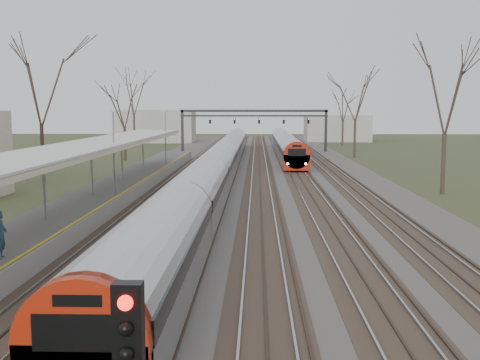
% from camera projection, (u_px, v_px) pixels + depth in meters
% --- Properties ---
extents(track_bed, '(24.00, 160.00, 0.22)m').
position_uv_depth(track_bed, '(252.00, 174.00, 56.34)').
color(track_bed, '#474442').
rests_on(track_bed, ground).
extents(platform, '(3.50, 69.00, 1.00)m').
position_uv_depth(platform, '(107.00, 196.00, 39.18)').
color(platform, '#9E9B93').
rests_on(platform, ground).
extents(canopy, '(4.10, 50.00, 3.11)m').
position_uv_depth(canopy, '(86.00, 147.00, 34.30)').
color(canopy, slate).
rests_on(canopy, platform).
extents(signal_gantry, '(21.00, 0.59, 6.08)m').
position_uv_depth(signal_gantry, '(254.00, 118.00, 85.54)').
color(signal_gantry, black).
rests_on(signal_gantry, ground).
extents(tree_west_far, '(5.50, 5.50, 11.33)m').
position_uv_depth(tree_west_far, '(40.00, 86.00, 48.95)').
color(tree_west_far, '#2D231C').
rests_on(tree_west_far, ground).
extents(tree_east_far, '(5.00, 5.00, 10.30)m').
position_uv_depth(tree_east_far, '(446.00, 92.00, 42.20)').
color(tree_east_far, '#2D231C').
rests_on(tree_east_far, ground).
extents(train_near, '(2.62, 90.21, 3.05)m').
position_uv_depth(train_near, '(222.00, 160.00, 55.54)').
color(train_near, '#9FA2A9').
rests_on(train_near, ground).
extents(train_far, '(2.62, 45.21, 3.05)m').
position_uv_depth(train_far, '(286.00, 145.00, 79.26)').
color(train_far, '#9FA2A9').
rests_on(train_far, ground).
extents(passenger, '(0.48, 0.66, 1.69)m').
position_uv_depth(passenger, '(1.00, 235.00, 20.40)').
color(passenger, '#2B4554').
rests_on(passenger, platform).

